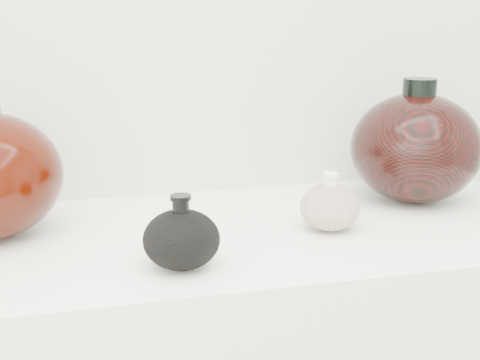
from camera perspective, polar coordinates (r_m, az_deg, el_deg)
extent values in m
cube|color=silver|center=(1.13, -1.30, -5.04)|extent=(1.20, 0.50, 0.03)
ellipsoid|color=black|center=(0.96, -5.01, -5.08)|extent=(0.13, 0.13, 0.09)
cylinder|color=black|center=(0.94, -5.08, -2.24)|extent=(0.03, 0.03, 0.03)
cylinder|color=black|center=(0.94, -5.10, -1.49)|extent=(0.04, 0.04, 0.01)
ellipsoid|color=#B9AF91|center=(1.12, 7.67, -2.33)|extent=(0.12, 0.12, 0.08)
cylinder|color=beige|center=(1.11, 7.75, -0.13)|extent=(0.03, 0.03, 0.02)
cylinder|color=beige|center=(1.11, 7.77, 0.46)|extent=(0.03, 0.03, 0.01)
ellipsoid|color=black|center=(1.31, 14.76, 2.65)|extent=(0.31, 0.31, 0.21)
cylinder|color=black|center=(1.29, 15.08, 7.51)|extent=(0.08, 0.08, 0.04)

